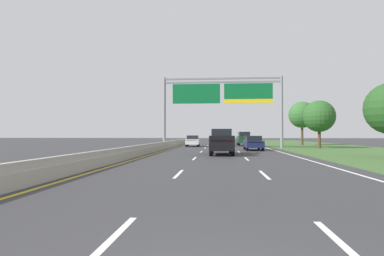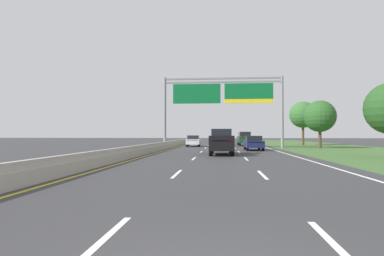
{
  "view_description": "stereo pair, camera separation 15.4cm",
  "coord_description": "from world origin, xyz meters",
  "px_view_note": "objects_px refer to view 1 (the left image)",
  "views": [
    {
      "loc": [
        -0.08,
        -3.64,
        1.74
      ],
      "look_at": [
        -2.62,
        26.66,
        2.32
      ],
      "focal_mm": 30.36,
      "sensor_mm": 36.0,
      "label": 1
    },
    {
      "loc": [
        0.08,
        -3.63,
        1.74
      ],
      "look_at": [
        -2.62,
        26.66,
        2.32
      ],
      "focal_mm": 30.36,
      "sensor_mm": 36.0,
      "label": 2
    }
  ],
  "objects_px": {
    "car_white_left_lane_sedan": "(193,141)",
    "roadside_tree_far": "(302,115)",
    "pickup_truck_black": "(222,142)",
    "car_navy_right_lane_sedan": "(253,143)",
    "overhead_sign_gantry": "(222,97)",
    "car_darkgreen_right_lane_suv": "(244,138)",
    "car_grey_centre_lane_sedan": "(221,140)",
    "roadside_tree_mid": "(319,116)"
  },
  "relations": [
    {
      "from": "overhead_sign_gantry",
      "to": "roadside_tree_far",
      "type": "bearing_deg",
      "value": 42.16
    },
    {
      "from": "car_darkgreen_right_lane_suv",
      "to": "roadside_tree_far",
      "type": "bearing_deg",
      "value": -82.63
    },
    {
      "from": "pickup_truck_black",
      "to": "car_darkgreen_right_lane_suv",
      "type": "relative_size",
      "value": 1.14
    },
    {
      "from": "pickup_truck_black",
      "to": "roadside_tree_mid",
      "type": "distance_m",
      "value": 18.53
    },
    {
      "from": "car_grey_centre_lane_sedan",
      "to": "roadside_tree_mid",
      "type": "relative_size",
      "value": 0.74
    },
    {
      "from": "car_darkgreen_right_lane_suv",
      "to": "roadside_tree_far",
      "type": "relative_size",
      "value": 0.69
    },
    {
      "from": "car_grey_centre_lane_sedan",
      "to": "car_darkgreen_right_lane_suv",
      "type": "distance_m",
      "value": 6.66
    },
    {
      "from": "car_navy_right_lane_sedan",
      "to": "car_white_left_lane_sedan",
      "type": "xyz_separation_m",
      "value": [
        -7.43,
        10.44,
        0.0
      ]
    },
    {
      "from": "car_grey_centre_lane_sedan",
      "to": "roadside_tree_far",
      "type": "xyz_separation_m",
      "value": [
        12.72,
        -4.23,
        3.98
      ]
    },
    {
      "from": "car_grey_centre_lane_sedan",
      "to": "roadside_tree_far",
      "type": "distance_m",
      "value": 13.98
    },
    {
      "from": "overhead_sign_gantry",
      "to": "car_white_left_lane_sedan",
      "type": "bearing_deg",
      "value": 128.02
    },
    {
      "from": "overhead_sign_gantry",
      "to": "car_darkgreen_right_lane_suv",
      "type": "height_order",
      "value": "overhead_sign_gantry"
    },
    {
      "from": "pickup_truck_black",
      "to": "car_white_left_lane_sedan",
      "type": "height_order",
      "value": "pickup_truck_black"
    },
    {
      "from": "car_navy_right_lane_sedan",
      "to": "car_white_left_lane_sedan",
      "type": "relative_size",
      "value": 1.0
    },
    {
      "from": "roadside_tree_far",
      "to": "car_grey_centre_lane_sedan",
      "type": "bearing_deg",
      "value": 161.58
    },
    {
      "from": "car_white_left_lane_sedan",
      "to": "roadside_tree_far",
      "type": "bearing_deg",
      "value": -70.66
    },
    {
      "from": "car_navy_right_lane_sedan",
      "to": "pickup_truck_black",
      "type": "bearing_deg",
      "value": 155.26
    },
    {
      "from": "car_darkgreen_right_lane_suv",
      "to": "roadside_tree_far",
      "type": "height_order",
      "value": "roadside_tree_far"
    },
    {
      "from": "overhead_sign_gantry",
      "to": "pickup_truck_black",
      "type": "bearing_deg",
      "value": -90.76
    },
    {
      "from": "car_navy_right_lane_sedan",
      "to": "car_white_left_lane_sedan",
      "type": "height_order",
      "value": "same"
    },
    {
      "from": "car_grey_centre_lane_sedan",
      "to": "car_white_left_lane_sedan",
      "type": "height_order",
      "value": "same"
    },
    {
      "from": "overhead_sign_gantry",
      "to": "pickup_truck_black",
      "type": "xyz_separation_m",
      "value": [
        -0.17,
        -13.02,
        -5.35
      ]
    },
    {
      "from": "overhead_sign_gantry",
      "to": "pickup_truck_black",
      "type": "height_order",
      "value": "overhead_sign_gantry"
    },
    {
      "from": "car_darkgreen_right_lane_suv",
      "to": "roadside_tree_far",
      "type": "xyz_separation_m",
      "value": [
        9.24,
        1.43,
        3.7
      ]
    },
    {
      "from": "car_darkgreen_right_lane_suv",
      "to": "roadside_tree_mid",
      "type": "height_order",
      "value": "roadside_tree_mid"
    },
    {
      "from": "car_grey_centre_lane_sedan",
      "to": "car_navy_right_lane_sedan",
      "type": "relative_size",
      "value": 1.0
    },
    {
      "from": "pickup_truck_black",
      "to": "roadside_tree_far",
      "type": "bearing_deg",
      "value": -27.8
    },
    {
      "from": "overhead_sign_gantry",
      "to": "car_grey_centre_lane_sedan",
      "type": "relative_size",
      "value": 3.41
    },
    {
      "from": "car_grey_centre_lane_sedan",
      "to": "car_darkgreen_right_lane_suv",
      "type": "bearing_deg",
      "value": -148.14
    },
    {
      "from": "pickup_truck_black",
      "to": "car_grey_centre_lane_sedan",
      "type": "xyz_separation_m",
      "value": [
        0.11,
        28.71,
        -0.26
      ]
    },
    {
      "from": "pickup_truck_black",
      "to": "car_navy_right_lane_sedan",
      "type": "distance_m",
      "value": 8.59
    },
    {
      "from": "car_grey_centre_lane_sedan",
      "to": "car_darkgreen_right_lane_suv",
      "type": "xyz_separation_m",
      "value": [
        3.48,
        -5.67,
        0.28
      ]
    },
    {
      "from": "car_darkgreen_right_lane_suv",
      "to": "car_navy_right_lane_sedan",
      "type": "distance_m",
      "value": 15.2
    },
    {
      "from": "overhead_sign_gantry",
      "to": "roadside_tree_far",
      "type": "xyz_separation_m",
      "value": [
        12.65,
        11.46,
        -1.63
      ]
    },
    {
      "from": "roadside_tree_far",
      "to": "roadside_tree_mid",
      "type": "bearing_deg",
      "value": -93.26
    },
    {
      "from": "car_grey_centre_lane_sedan",
      "to": "car_white_left_lane_sedan",
      "type": "distance_m",
      "value": 11.19
    },
    {
      "from": "overhead_sign_gantry",
      "to": "car_navy_right_lane_sedan",
      "type": "xyz_separation_m",
      "value": [
        3.31,
        -5.17,
        -5.61
      ]
    },
    {
      "from": "car_darkgreen_right_lane_suv",
      "to": "car_navy_right_lane_sedan",
      "type": "height_order",
      "value": "car_darkgreen_right_lane_suv"
    },
    {
      "from": "roadside_tree_far",
      "to": "car_navy_right_lane_sedan",
      "type": "bearing_deg",
      "value": -119.32
    },
    {
      "from": "roadside_tree_mid",
      "to": "pickup_truck_black",
      "type": "bearing_deg",
      "value": -131.83
    },
    {
      "from": "overhead_sign_gantry",
      "to": "roadside_tree_mid",
      "type": "distance_m",
      "value": 12.3
    },
    {
      "from": "car_navy_right_lane_sedan",
      "to": "roadside_tree_far",
      "type": "xyz_separation_m",
      "value": [
        9.34,
        16.63,
        3.98
      ]
    }
  ]
}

